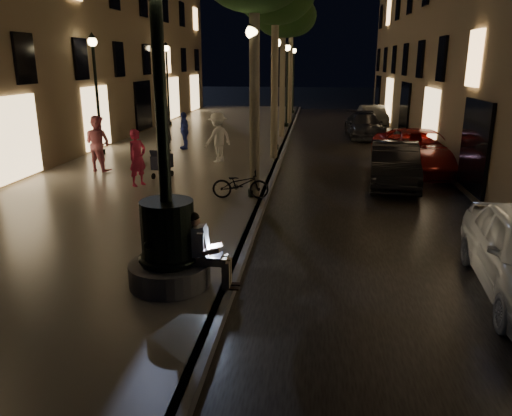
# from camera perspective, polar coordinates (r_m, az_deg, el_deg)

# --- Properties ---
(ground) EXTENTS (120.00, 120.00, 0.00)m
(ground) POSITION_cam_1_polar(r_m,az_deg,el_deg) (21.13, 2.81, 5.73)
(ground) COLOR black
(ground) RESTS_ON ground
(cobble_lane) EXTENTS (6.00, 45.00, 0.02)m
(cobble_lane) POSITION_cam_1_polar(r_m,az_deg,el_deg) (21.15, 10.98, 5.48)
(cobble_lane) COLOR black
(cobble_lane) RESTS_ON ground
(promenade) EXTENTS (8.00, 45.00, 0.20)m
(promenade) POSITION_cam_1_polar(r_m,az_deg,el_deg) (21.75, -7.82, 6.17)
(promenade) COLOR slate
(promenade) RESTS_ON ground
(curb_strip) EXTENTS (0.25, 45.00, 0.20)m
(curb_strip) POSITION_cam_1_polar(r_m,az_deg,el_deg) (21.12, 2.82, 5.99)
(curb_strip) COLOR #59595B
(curb_strip) RESTS_ON ground
(fountain_lamppost) EXTENTS (1.40, 1.40, 5.21)m
(fountain_lamppost) POSITION_cam_1_polar(r_m,az_deg,el_deg) (8.53, -10.07, -2.36)
(fountain_lamppost) COLOR #59595B
(fountain_lamppost) RESTS_ON promenade
(seated_man_laptop) EXTENTS (0.95, 0.32, 1.32)m
(seated_man_laptop) POSITION_cam_1_polar(r_m,az_deg,el_deg) (8.48, -5.99, -4.53)
(seated_man_laptop) COLOR gray
(seated_man_laptop) RESTS_ON promenade
(tree_third) EXTENTS (3.00, 3.00, 7.20)m
(tree_third) POSITION_cam_1_polar(r_m,az_deg,el_deg) (25.87, 3.14, 21.33)
(tree_third) COLOR #6B604C
(tree_third) RESTS_ON promenade
(tree_far) EXTENTS (3.00, 3.00, 7.50)m
(tree_far) POSITION_cam_1_polar(r_m,az_deg,el_deg) (31.86, 4.06, 20.92)
(tree_far) COLOR #6B604C
(tree_far) RESTS_ON promenade
(lamp_curb_a) EXTENTS (0.36, 0.36, 4.81)m
(lamp_curb_a) POSITION_cam_1_polar(r_m,az_deg,el_deg) (13.84, -0.38, 13.59)
(lamp_curb_a) COLOR black
(lamp_curb_a) RESTS_ON promenade
(lamp_curb_b) EXTENTS (0.36, 0.36, 4.81)m
(lamp_curb_b) POSITION_cam_1_polar(r_m,az_deg,el_deg) (21.80, 2.31, 14.62)
(lamp_curb_b) COLOR black
(lamp_curb_b) RESTS_ON promenade
(lamp_curb_c) EXTENTS (0.36, 0.36, 4.81)m
(lamp_curb_c) POSITION_cam_1_polar(r_m,az_deg,el_deg) (29.78, 3.57, 15.09)
(lamp_curb_c) COLOR black
(lamp_curb_c) RESTS_ON promenade
(lamp_curb_d) EXTENTS (0.36, 0.36, 4.81)m
(lamp_curb_d) POSITION_cam_1_polar(r_m,az_deg,el_deg) (37.76, 4.30, 15.36)
(lamp_curb_d) COLOR black
(lamp_curb_d) RESTS_ON promenade
(lamp_left_b) EXTENTS (0.36, 0.36, 4.81)m
(lamp_left_b) POSITION_cam_1_polar(r_m,az_deg,el_deg) (21.61, -17.86, 13.86)
(lamp_left_b) COLOR black
(lamp_left_b) RESTS_ON promenade
(lamp_left_c) EXTENTS (0.36, 0.36, 4.81)m
(lamp_left_c) POSITION_cam_1_polar(r_m,az_deg,el_deg) (31.01, -10.11, 14.93)
(lamp_left_c) COLOR black
(lamp_left_c) RESTS_ON promenade
(stroller) EXTENTS (0.60, 1.06, 1.07)m
(stroller) POSITION_cam_1_polar(r_m,az_deg,el_deg) (16.78, -10.71, 5.20)
(stroller) COLOR black
(stroller) RESTS_ON promenade
(car_second) EXTENTS (1.89, 4.35, 1.39)m
(car_second) POSITION_cam_1_polar(r_m,az_deg,el_deg) (16.83, 15.51, 4.79)
(car_second) COLOR black
(car_second) RESTS_ON ground
(car_third) EXTENTS (3.00, 5.63, 1.51)m
(car_third) POSITION_cam_1_polar(r_m,az_deg,el_deg) (19.36, 18.04, 6.22)
(car_third) COLOR maroon
(car_third) RESTS_ON ground
(car_rear) EXTENTS (1.97, 4.43, 1.26)m
(car_rear) POSITION_cam_1_polar(r_m,az_deg,el_deg) (27.50, 12.26, 9.20)
(car_rear) COLOR #323237
(car_rear) RESTS_ON ground
(car_fifth) EXTENTS (1.62, 4.01, 1.29)m
(car_fifth) POSITION_cam_1_polar(r_m,az_deg,el_deg) (32.23, 13.18, 10.19)
(car_fifth) COLOR gray
(car_fifth) RESTS_ON ground
(pedestrian_red) EXTENTS (0.68, 0.76, 1.75)m
(pedestrian_red) POSITION_cam_1_polar(r_m,az_deg,el_deg) (15.82, -13.39, 5.62)
(pedestrian_red) COLOR #CC284E
(pedestrian_red) RESTS_ON promenade
(pedestrian_pink) EXTENTS (1.12, 0.99, 1.94)m
(pedestrian_pink) POSITION_cam_1_polar(r_m,az_deg,el_deg) (18.34, -17.63, 7.04)
(pedestrian_pink) COLOR #C86978
(pedestrian_pink) RESTS_ON promenade
(pedestrian_white) EXTENTS (1.30, 1.38, 1.87)m
(pedestrian_white) POSITION_cam_1_polar(r_m,az_deg,el_deg) (19.19, -4.37, 8.05)
(pedestrian_white) COLOR white
(pedestrian_white) RESTS_ON promenade
(pedestrian_blue) EXTENTS (0.83, 1.00, 1.60)m
(pedestrian_blue) POSITION_cam_1_polar(r_m,az_deg,el_deg) (22.30, -8.22, 8.75)
(pedestrian_blue) COLOR navy
(pedestrian_blue) RESTS_ON promenade
(pedestrian_dark) EXTENTS (0.76, 0.96, 1.73)m
(pedestrian_dark) POSITION_cam_1_polar(r_m,az_deg,el_deg) (24.22, -10.36, 9.40)
(pedestrian_dark) COLOR #343338
(pedestrian_dark) RESTS_ON promenade
(bicycle) EXTENTS (1.62, 0.65, 0.83)m
(bicycle) POSITION_cam_1_polar(r_m,az_deg,el_deg) (14.00, -1.79, 2.77)
(bicycle) COLOR black
(bicycle) RESTS_ON promenade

